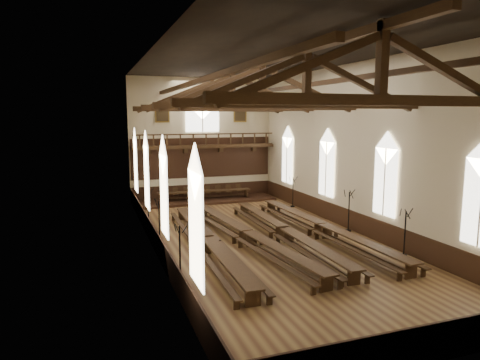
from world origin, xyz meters
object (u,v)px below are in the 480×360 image
(candelabrum_right_near, at_px, (404,242))
(refectory_row_d, at_px, (323,227))
(refectory_row_a, at_px, (208,240))
(refectory_row_c, at_px, (285,230))
(candelabrum_left_near, at_px, (180,263))
(candelabrum_right_mid, at_px, (349,219))
(refectory_row_b, at_px, (247,234))
(candelabrum_left_mid, at_px, (159,230))
(high_table, at_px, (205,192))
(dais, at_px, (205,200))
(candelabrum_left_far, at_px, (148,213))
(candelabrum_right_far, at_px, (293,198))

(candelabrum_right_near, bearing_deg, refectory_row_d, 114.07)
(refectory_row_a, xyz_separation_m, refectory_row_c, (4.57, 0.42, -0.01))
(candelabrum_left_near, height_order, candelabrum_right_mid, candelabrum_right_mid)
(refectory_row_c, relative_size, candelabrum_right_near, 5.95)
(refectory_row_b, bearing_deg, candelabrum_left_mid, 159.25)
(refectory_row_c, distance_m, high_table, 12.08)
(refectory_row_d, bearing_deg, dais, 107.62)
(candelabrum_left_far, height_order, candelabrum_right_mid, candelabrum_right_mid)
(refectory_row_c, height_order, candelabrum_right_far, candelabrum_right_far)
(dais, bearing_deg, refectory_row_b, -93.84)
(high_table, distance_m, candelabrum_right_mid, 13.04)
(refectory_row_c, bearing_deg, candelabrum_right_far, 60.69)
(high_table, distance_m, candelabrum_left_near, 16.82)
(refectory_row_b, relative_size, high_table, 1.95)
(refectory_row_c, relative_size, candelabrum_left_near, 5.72)
(refectory_row_d, relative_size, candelabrum_right_near, 6.06)
(candelabrum_left_far, bearing_deg, candelabrum_right_near, -43.76)
(candelabrum_left_near, relative_size, candelabrum_left_mid, 1.00)
(refectory_row_b, height_order, high_table, high_table)
(dais, relative_size, candelabrum_right_mid, 4.44)
(refectory_row_a, relative_size, refectory_row_b, 0.99)
(dais, bearing_deg, candelabrum_right_mid, -63.49)
(candelabrum_right_mid, bearing_deg, candelabrum_left_far, 152.49)
(refectory_row_d, relative_size, candelabrum_left_near, 5.83)
(candelabrum_right_far, bearing_deg, candelabrum_left_far, -171.37)
(refectory_row_b, height_order, candelabrum_right_near, candelabrum_right_near)
(candelabrum_left_near, height_order, candelabrum_right_near, candelabrum_left_near)
(candelabrum_right_near, bearing_deg, dais, 109.41)
(high_table, bearing_deg, refectory_row_d, -72.38)
(candelabrum_left_mid, bearing_deg, refectory_row_b, -20.75)
(refectory_row_b, relative_size, candelabrum_left_near, 5.87)
(refectory_row_d, relative_size, high_table, 1.93)
(refectory_row_a, bearing_deg, refectory_row_c, 5.21)
(refectory_row_a, distance_m, candelabrum_left_mid, 2.96)
(refectory_row_b, bearing_deg, candelabrum_right_far, 49.90)
(refectory_row_c, height_order, dais, refectory_row_c)
(refectory_row_a, xyz_separation_m, candelabrum_left_mid, (-2.16, 2.02, 0.21))
(refectory_row_a, bearing_deg, dais, 75.88)
(candelabrum_left_near, bearing_deg, high_table, 71.71)
(refectory_row_b, bearing_deg, candelabrum_left_near, -138.98)
(high_table, height_order, candelabrum_right_far, candelabrum_right_far)
(candelabrum_left_far, height_order, candelabrum_right_near, candelabrum_right_near)
(refectory_row_b, xyz_separation_m, candelabrum_left_near, (-4.47, -3.89, 0.20))
(refectory_row_b, bearing_deg, candelabrum_right_mid, 3.53)
(refectory_row_b, distance_m, dais, 12.12)
(high_table, bearing_deg, candelabrum_left_far, -131.86)
(refectory_row_d, bearing_deg, candelabrum_right_far, 75.86)
(candelabrum_left_near, relative_size, candelabrum_right_near, 1.04)
(refectory_row_c, bearing_deg, refectory_row_d, -2.09)
(refectory_row_a, height_order, high_table, high_table)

